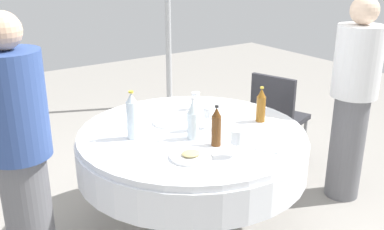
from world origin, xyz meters
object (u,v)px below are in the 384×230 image
at_px(wine_glass_front, 196,97).
at_px(person_mid, 353,98).
at_px(bottle_clear_inner, 132,116).
at_px(chair_west, 277,113).
at_px(plate_left, 191,156).
at_px(person_inner, 20,154).
at_px(bottle_amber_mid, 261,106).
at_px(plate_north, 169,122).
at_px(dining_table, 192,151).
at_px(wine_glass_near, 191,117).
at_px(bottle_brown_east, 216,127).
at_px(wine_glass_south, 237,138).
at_px(wine_glass_west, 208,113).
at_px(bottle_clear_near, 193,120).

height_order(wine_glass_front, person_mid, person_mid).
xyz_separation_m(bottle_clear_inner, chair_west, (-1.52, -0.26, -0.37)).
bearing_deg(plate_left, person_inner, -26.11).
xyz_separation_m(bottle_amber_mid, wine_glass_front, (0.23, -0.46, -0.02)).
height_order(bottle_clear_inner, bottle_amber_mid, bottle_clear_inner).
relative_size(plate_north, chair_west, 0.25).
relative_size(dining_table, wine_glass_near, 11.25).
distance_m(bottle_brown_east, plate_left, 0.25).
bearing_deg(person_mid, wine_glass_south, -69.10).
height_order(wine_glass_south, person_mid, person_mid).
relative_size(wine_glass_west, wine_glass_front, 1.11).
relative_size(wine_glass_south, plate_left, 0.65).
relative_size(bottle_amber_mid, person_mid, 0.16).
distance_m(bottle_brown_east, wine_glass_front, 0.67).
height_order(wine_glass_west, person_mid, person_mid).
height_order(wine_glass_near, person_mid, person_mid).
bearing_deg(plate_left, chair_west, -153.18).
bearing_deg(chair_west, bottle_clear_near, -86.30).
distance_m(bottle_clear_inner, wine_glass_front, 0.68).
height_order(bottle_amber_mid, person_inner, person_inner).
height_order(dining_table, bottle_amber_mid, bottle_amber_mid).
xyz_separation_m(person_mid, chair_west, (0.10, -0.67, -0.29)).
xyz_separation_m(person_inner, person_mid, (-2.31, 0.37, -0.01)).
distance_m(bottle_clear_near, wine_glass_south, 0.36).
relative_size(bottle_brown_east, wine_glass_near, 1.89).
bearing_deg(wine_glass_front, bottle_clear_inner, 19.69).
xyz_separation_m(plate_north, person_mid, (-1.31, 0.49, 0.07)).
height_order(plate_north, person_mid, person_mid).
bearing_deg(wine_glass_south, wine_glass_front, -108.76).
relative_size(wine_glass_west, plate_north, 0.67).
xyz_separation_m(bottle_brown_east, person_mid, (-1.26, 0.02, -0.04)).
xyz_separation_m(dining_table, bottle_clear_inner, (0.38, -0.10, 0.29)).
xyz_separation_m(bottle_clear_inner, bottle_brown_east, (-0.36, 0.38, -0.03)).
bearing_deg(bottle_clear_near, wine_glass_south, 99.54).
xyz_separation_m(bottle_clear_near, plate_left, (0.17, 0.22, -0.11)).
distance_m(bottle_brown_east, chair_west, 1.37).
height_order(plate_north, plate_left, plate_left).
distance_m(wine_glass_near, plate_left, 0.41).
bearing_deg(bottle_clear_inner, wine_glass_south, 122.63).
distance_m(bottle_clear_near, plate_left, 0.30).
xyz_separation_m(wine_glass_near, chair_west, (-1.16, -0.36, -0.32)).
relative_size(bottle_clear_near, wine_glass_near, 2.01).
height_order(wine_glass_near, plate_left, wine_glass_near).
height_order(wine_glass_west, plate_north, wine_glass_west).
relative_size(wine_glass_front, plate_left, 0.53).
xyz_separation_m(person_inner, chair_west, (-2.21, -0.30, -0.30)).
distance_m(wine_glass_near, wine_glass_west, 0.12).
bearing_deg(bottle_amber_mid, person_mid, 167.08).
bearing_deg(bottle_clear_near, dining_table, -122.32).
xyz_separation_m(bottle_brown_east, wine_glass_front, (-0.27, -0.61, -0.02)).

